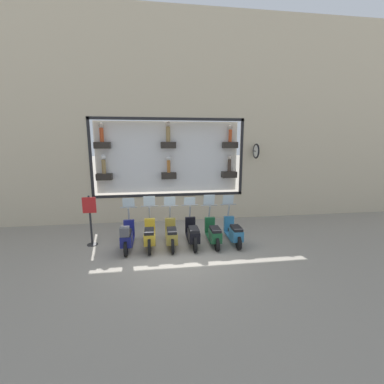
# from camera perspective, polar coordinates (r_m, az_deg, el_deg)

# --- Properties ---
(ground_plane) EXTENTS (120.00, 120.00, 0.00)m
(ground_plane) POSITION_cam_1_polar(r_m,az_deg,el_deg) (8.79, -3.68, -12.90)
(ground_plane) COLOR gray
(building_facade) EXTENTS (1.26, 36.00, 8.98)m
(building_facade) POSITION_cam_1_polar(r_m,az_deg,el_deg) (11.67, -5.36, 16.08)
(building_facade) COLOR beige
(building_facade) RESTS_ON ground_plane
(scooter_teal_0) EXTENTS (1.79, 0.61, 1.60)m
(scooter_teal_0) POSITION_cam_1_polar(r_m,az_deg,el_deg) (9.33, 9.26, -8.78)
(scooter_teal_0) COLOR black
(scooter_teal_0) RESTS_ON ground_plane
(scooter_green_1) EXTENTS (1.79, 0.60, 1.64)m
(scooter_green_1) POSITION_cam_1_polar(r_m,az_deg,el_deg) (9.15, 4.79, -9.09)
(scooter_green_1) COLOR black
(scooter_green_1) RESTS_ON ground_plane
(scooter_black_2) EXTENTS (1.81, 0.60, 1.56)m
(scooter_black_2) POSITION_cam_1_polar(r_m,az_deg,el_deg) (9.02, 0.14, -9.23)
(scooter_black_2) COLOR black
(scooter_black_2) RESTS_ON ground_plane
(scooter_olive_3) EXTENTS (1.80, 0.61, 1.60)m
(scooter_olive_3) POSITION_cam_1_polar(r_m,az_deg,el_deg) (8.96, -4.60, -9.45)
(scooter_olive_3) COLOR black
(scooter_olive_3) RESTS_ON ground_plane
(scooter_yellow_4) EXTENTS (1.81, 0.60, 1.65)m
(scooter_yellow_4) POSITION_cam_1_polar(r_m,az_deg,el_deg) (8.95, -9.40, -9.50)
(scooter_yellow_4) COLOR black
(scooter_yellow_4) RESTS_ON ground_plane
(scooter_navy_5) EXTENTS (1.80, 0.60, 1.60)m
(scooter_navy_5) POSITION_cam_1_polar(r_m,az_deg,el_deg) (8.93, -14.22, -9.56)
(scooter_navy_5) COLOR black
(scooter_navy_5) RESTS_ON ground_plane
(shop_sign_post) EXTENTS (0.36, 0.45, 1.77)m
(shop_sign_post) POSITION_cam_1_polar(r_m,az_deg,el_deg) (9.57, -21.66, -5.53)
(shop_sign_post) COLOR #232326
(shop_sign_post) RESTS_ON ground_plane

